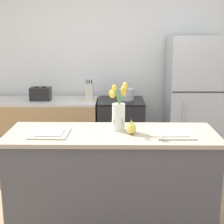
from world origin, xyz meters
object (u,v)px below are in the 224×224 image
Objects in this scene: refrigerator at (193,103)px; plate_setting_right at (174,133)px; plate_setting_left at (50,133)px; pear_figurine at (131,128)px; knife_block at (89,92)px; toaster at (41,94)px; stove_range at (121,133)px; cooking_pot at (126,94)px; flower_vase at (119,112)px.

refrigerator reaches higher than plate_setting_right.
refrigerator reaches higher than plate_setting_left.
pear_figurine is 1.70m from knife_block.
toaster is at bearing -179.55° from refrigerator.
stove_range is 2.82× the size of plate_setting_right.
refrigerator is 6.21× the size of toaster.
cooking_pot is 0.84× the size of knife_block.
knife_block is at bearing 106.36° from pear_figurine.
plate_setting_left is at bearing -97.27° from knife_block.
refrigerator is at bearing 46.53° from plate_setting_left.
knife_block is at bearing -179.31° from refrigerator.
plate_setting_left is 1.66m from knife_block.
flower_vase is at bearing -76.10° from knife_block.
cooking_pot is (1.11, 0.04, -0.01)m from toaster.
pear_figurine reaches higher than cooking_pot.
refrigerator is 5.37× the size of plate_setting_left.
plate_setting_right is (0.42, -1.66, 0.51)m from stove_range.
cooking_pot is at bearing 19.03° from stove_range.
cooking_pot reaches higher than stove_range.
toaster reaches higher than plate_setting_left.
flower_vase is 1.55m from cooking_pot.
cooking_pot is at bearing 1.90° from toaster.
pear_figurine is 0.43× the size of plate_setting_left.
cooking_pot is at bearing 178.63° from refrigerator.
refrigerator is at bearing 0.69° from knife_block.
knife_block is (-0.83, 1.64, 0.06)m from plate_setting_right.
flower_vase reaches higher than stove_range.
cooking_pot is at bearing 86.14° from flower_vase.
flower_vase is 1.55m from knife_block.
refrigerator is at bearing -1.37° from cooking_pot.
toaster is (-1.47, 1.64, 0.03)m from plate_setting_right.
pear_figurine is at bearing -49.76° from flower_vase.
flower_vase is 1.82m from toaster.
stove_range is at bearing -160.97° from cooking_pot.
cooking_pot is (-0.89, 0.02, 0.12)m from refrigerator.
plate_setting_right is at bearing -16.65° from flower_vase.
knife_block is at bearing 116.94° from plate_setting_right.
plate_setting_left is (-1.57, -1.66, 0.09)m from refrigerator.
pear_figurine is 0.43× the size of plate_setting_right.
toaster is (-0.43, 1.64, 0.03)m from plate_setting_left.
pear_figurine is 0.69m from plate_setting_left.
stove_range is 1.74m from pear_figurine.
pear_figurine reaches higher than toaster.
plate_setting_right is (-0.53, -1.66, 0.09)m from refrigerator.
plate_setting_right is at bearing -75.72° from stove_range.
refrigerator reaches higher than flower_vase.
flower_vase is at bearing -91.52° from stove_range.
plate_setting_right is at bearing -107.67° from refrigerator.
stove_range is at bearing -179.96° from refrigerator.
plate_setting_left is at bearing -110.57° from stove_range.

